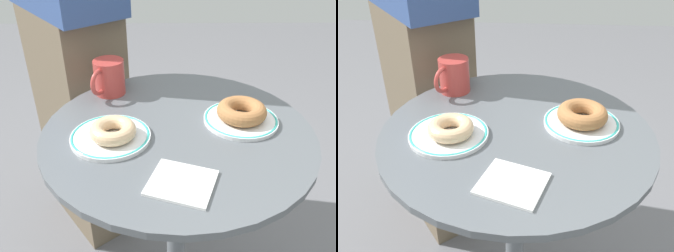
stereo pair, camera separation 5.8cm
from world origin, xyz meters
The scene contains 8 objects.
cafe_table centered at (0.00, 0.00, 0.52)m, with size 0.67×0.67×0.75m.
plate_left centered at (-0.16, -0.04, 0.75)m, with size 0.19×0.19×0.01m.
plate_right centered at (0.16, 0.03, 0.75)m, with size 0.19×0.19×0.01m.
donut_glazed centered at (-0.15, -0.05, 0.78)m, with size 0.11×0.11×0.03m, color #E0B789.
donut_cinnamon centered at (0.16, 0.03, 0.78)m, with size 0.13×0.13×0.04m, color #A36B3D.
paper_napkin centered at (0.00, -0.21, 0.75)m, with size 0.13×0.12×0.01m, color white.
coffee_mug centered at (-0.19, 0.20, 0.80)m, with size 0.09×0.13×0.10m.
person_figure centered at (-0.36, 0.46, 0.87)m, with size 0.45×0.49×1.78m.
Camera 2 is at (0.02, -0.75, 1.23)m, focal length 38.34 mm.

